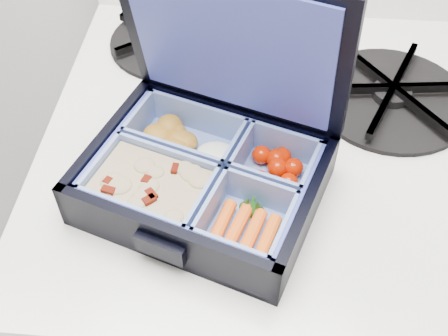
# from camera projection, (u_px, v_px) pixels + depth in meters

# --- Properties ---
(stove) EXTENTS (0.54, 0.54, 0.80)m
(stove) POSITION_uv_depth(u_px,v_px,m) (269.00, 298.00, 0.93)
(stove) COLOR white
(stove) RESTS_ON floor
(bento_box) EXTENTS (0.26, 0.23, 0.05)m
(bento_box) POSITION_uv_depth(u_px,v_px,m) (204.00, 179.00, 0.54)
(bento_box) COLOR black
(bento_box) RESTS_ON stove
(burner_grate) EXTENTS (0.20, 0.20, 0.03)m
(burner_grate) POSITION_uv_depth(u_px,v_px,m) (392.00, 92.00, 0.64)
(burner_grate) COLOR black
(burner_grate) RESTS_ON stove
(burner_grate_rear) EXTENTS (0.21, 0.21, 0.02)m
(burner_grate_rear) POSITION_uv_depth(u_px,v_px,m) (171.00, 38.00, 0.71)
(burner_grate_rear) COLOR black
(burner_grate_rear) RESTS_ON stove
(fork) EXTENTS (0.15, 0.16, 0.01)m
(fork) POSITION_uv_depth(u_px,v_px,m) (289.00, 100.00, 0.64)
(fork) COLOR silver
(fork) RESTS_ON stove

